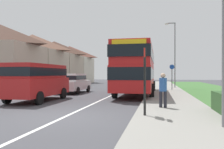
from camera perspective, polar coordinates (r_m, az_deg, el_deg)
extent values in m
plane|color=#424247|center=(9.09, -11.63, -10.21)|extent=(120.00, 120.00, 0.00)
cube|color=silver|center=(16.69, -0.85, -5.47)|extent=(0.14, 60.00, 0.01)
cube|color=gray|center=(14.34, 14.14, -6.17)|extent=(3.20, 68.00, 0.12)
cube|color=red|center=(18.48, 6.10, -0.83)|extent=(2.50, 10.28, 1.65)
cube|color=red|center=(18.52, 6.10, 4.13)|extent=(2.45, 10.08, 1.55)
cube|color=black|center=(18.48, 6.10, 0.20)|extent=(2.52, 10.33, 0.76)
cube|color=black|center=(18.53, 6.10, 4.37)|extent=(2.52, 10.33, 0.72)
cube|color=gold|center=(13.54, 4.16, 7.72)|extent=(2.00, 0.08, 0.44)
cylinder|color=black|center=(21.82, 3.57, -2.85)|extent=(0.30, 1.00, 1.00)
cylinder|color=black|center=(21.63, 10.16, -2.88)|extent=(0.30, 1.00, 1.00)
cylinder|color=black|center=(15.89, 0.67, -3.96)|extent=(0.30, 1.00, 1.00)
cylinder|color=black|center=(15.62, 9.75, -4.03)|extent=(0.30, 1.00, 1.00)
cube|color=#B21E1E|center=(14.71, -17.75, -2.85)|extent=(1.95, 5.09, 1.02)
cube|color=#B21E1E|center=(14.69, -17.76, 0.77)|extent=(1.72, 4.68, 0.83)
cube|color=black|center=(14.69, -17.75, 0.61)|extent=(1.75, 4.73, 0.47)
cylinder|color=black|center=(16.58, -18.00, -4.28)|extent=(0.20, 0.72, 0.72)
cylinder|color=black|center=(15.74, -11.90, -4.51)|extent=(0.20, 0.72, 0.72)
cylinder|color=black|center=(13.92, -24.38, -5.12)|extent=(0.20, 0.72, 0.72)
cylinder|color=black|center=(12.91, -17.43, -5.53)|extent=(0.20, 0.72, 0.72)
cube|color=silver|center=(20.30, -9.41, -2.58)|extent=(1.77, 4.58, 0.75)
cube|color=silver|center=(20.06, -9.64, -0.65)|extent=(1.56, 2.52, 0.61)
cube|color=black|center=(20.07, -9.64, -0.74)|extent=(1.60, 2.55, 0.34)
cylinder|color=black|center=(21.96, -10.23, -3.35)|extent=(0.20, 0.60, 0.60)
cylinder|color=black|center=(21.38, -5.88, -3.45)|extent=(0.20, 0.60, 0.60)
cylinder|color=black|center=(19.34, -13.32, -3.83)|extent=(0.20, 0.60, 0.60)
cylinder|color=black|center=(18.69, -8.45, -3.96)|extent=(0.20, 0.60, 0.60)
cylinder|color=#23232D|center=(10.77, 11.88, -6.30)|extent=(0.14, 0.14, 0.85)
cylinder|color=#23232D|center=(10.78, 12.95, -6.30)|extent=(0.14, 0.14, 0.85)
cylinder|color=#2D599E|center=(10.72, 12.41, -2.45)|extent=(0.34, 0.34, 0.60)
sphere|color=tan|center=(10.71, 12.42, -0.25)|extent=(0.22, 0.22, 0.22)
cylinder|color=black|center=(8.57, 8.05, -2.08)|extent=(0.09, 0.09, 2.60)
cube|color=red|center=(8.60, 8.05, 5.26)|extent=(0.04, 0.44, 0.32)
cube|color=black|center=(8.58, 8.06, -0.41)|extent=(0.06, 0.52, 0.68)
cylinder|color=slate|center=(22.46, 14.51, -1.36)|extent=(0.08, 0.08, 2.10)
cylinder|color=blue|center=(22.47, 14.51, 1.83)|extent=(0.44, 0.03, 0.44)
cylinder|color=slate|center=(7.54, 25.82, 13.05)|extent=(0.12, 0.12, 6.63)
cylinder|color=slate|center=(26.89, 15.20, 4.50)|extent=(0.12, 0.12, 7.37)
cube|color=slate|center=(27.38, 14.24, 12.12)|extent=(0.90, 0.10, 0.10)
cube|color=silver|center=(27.34, 13.28, 11.98)|extent=(0.36, 0.20, 0.14)
cube|color=tan|center=(31.99, -18.98, 1.33)|extent=(7.70, 6.36, 4.62)
pyramid|color=brown|center=(32.24, -18.98, 7.38)|extent=(7.70, 6.36, 2.18)
cube|color=tan|center=(37.73, -14.02, 1.14)|extent=(7.70, 6.36, 4.62)
pyramid|color=#4C3328|center=(37.94, -14.02, 6.28)|extent=(7.70, 6.36, 2.18)
cube|color=beige|center=(43.68, -10.39, 1.01)|extent=(7.70, 6.36, 4.62)
pyramid|color=brown|center=(43.87, -10.39, 5.45)|extent=(7.70, 6.36, 2.18)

